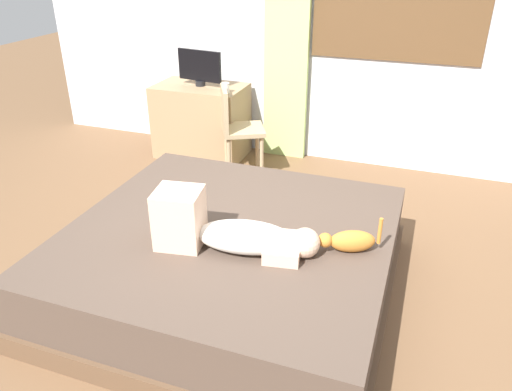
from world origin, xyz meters
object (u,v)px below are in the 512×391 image
Objects in this scene: desk at (201,121)px; cup at (225,88)px; cat at (349,241)px; bed at (231,260)px; person_lying at (228,231)px; chair_by_desk at (236,125)px; tv_monitor at (200,67)px.

desk is 0.57m from cup.
cat is at bearing -50.51° from cup.
cat reaches higher than bed.
cup reaches higher than person_lying.
chair_by_desk reaches higher than desk.
person_lying reaches higher than cat.
person_lying is 0.69m from cat.
cup is 0.11× the size of chair_by_desk.
tv_monitor reaches higher than cat.
bed is 5.87× the size of cat.
cat is at bearing -47.02° from desk.
tv_monitor is 4.94× the size of cup.
tv_monitor is (-1.88, 2.03, 0.39)m from cat.
bed is at bearing 110.60° from person_lying.
cat is (0.73, 0.00, 0.30)m from bed.
cat is at bearing -47.17° from tv_monitor.
chair_by_desk is at bearing -34.69° from desk.
desk is 9.27× the size of cup.
cat is 2.14m from chair_by_desk.
tv_monitor is at bearing 119.50° from bed.
chair_by_desk reaches higher than bed.
tv_monitor is (-1.22, 2.23, 0.34)m from person_lying.
person_lying is 2.78× the size of cat.
desk is 1.88× the size of tv_monitor.
cup is at bearing 129.49° from cat.
chair_by_desk is (-0.63, 1.66, 0.28)m from bed.
desk is at bearing 180.00° from tv_monitor.
bed is at bearing -179.68° from cat.
cat is (0.66, 0.20, -0.05)m from person_lying.
cup is (0.34, -0.16, -0.13)m from tv_monitor.
desk is 1.05× the size of chair_by_desk.
person_lying is 2.57m from tv_monitor.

